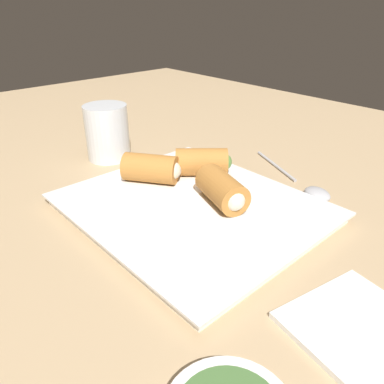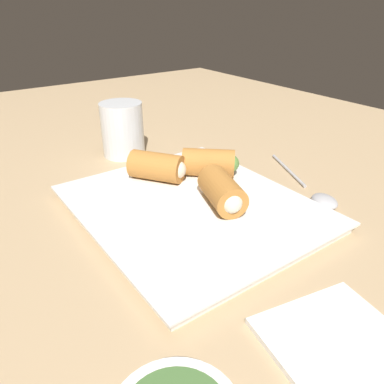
{
  "view_description": "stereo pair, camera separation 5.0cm",
  "coord_description": "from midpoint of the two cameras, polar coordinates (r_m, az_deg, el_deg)",
  "views": [
    {
      "loc": [
        -31.89,
        27.53,
        27.28
      ],
      "look_at": [
        -0.62,
        -1.04,
        5.13
      ],
      "focal_mm": 35.0,
      "sensor_mm": 36.0,
      "label": 1
    },
    {
      "loc": [
        -35.04,
        23.64,
        27.28
      ],
      "look_at": [
        -0.62,
        -1.04,
        5.13
      ],
      "focal_mm": 35.0,
      "sensor_mm": 36.0,
      "label": 2
    }
  ],
  "objects": [
    {
      "name": "table_surface",
      "position": [
        0.5,
        -4.27,
        -4.44
      ],
      "size": [
        180.0,
        140.0,
        2.0
      ],
      "color": "tan",
      "rests_on": "ground"
    },
    {
      "name": "roll_front_left",
      "position": [
        0.56,
        -0.7,
        4.54
      ],
      "size": [
        8.12,
        8.39,
        4.08
      ],
      "color": "#B77533",
      "rests_on": "serving_plate"
    },
    {
      "name": "napkin",
      "position": [
        0.35,
        22.23,
        -20.27
      ],
      "size": [
        15.01,
        13.46,
        0.6
      ],
      "color": "white",
      "rests_on": "table_surface"
    },
    {
      "name": "drinking_glass",
      "position": [
        0.67,
        -14.92,
        8.75
      ],
      "size": [
        7.35,
        7.35,
        9.34
      ],
      "color": "silver",
      "rests_on": "table_surface"
    },
    {
      "name": "roll_back_left",
      "position": [
        0.54,
        -8.61,
        3.49
      ],
      "size": [
        8.58,
        7.68,
        4.08
      ],
      "color": "#B77533",
      "rests_on": "serving_plate"
    },
    {
      "name": "roll_front_right",
      "position": [
        0.47,
        1.78,
        0.17
      ],
      "size": [
        8.61,
        6.31,
        4.08
      ],
      "color": "#B77533",
      "rests_on": "serving_plate"
    },
    {
      "name": "spoon",
      "position": [
        0.56,
        15.22,
        0.27
      ],
      "size": [
        18.94,
        10.05,
        1.46
      ],
      "color": "#B2B2B7",
      "rests_on": "table_surface"
    },
    {
      "name": "serving_plate",
      "position": [
        0.49,
        -2.93,
        -2.54
      ],
      "size": [
        31.19,
        26.87,
        1.5
      ],
      "color": "white",
      "rests_on": "table_surface"
    }
  ]
}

